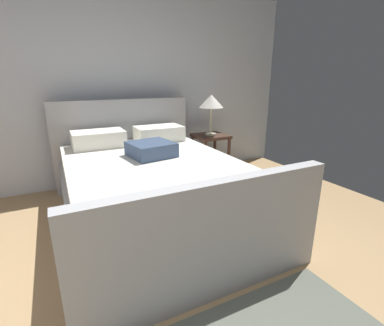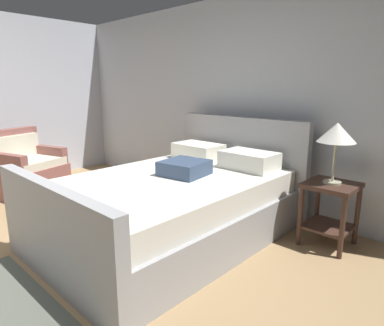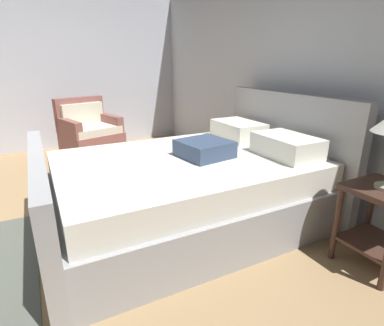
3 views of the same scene
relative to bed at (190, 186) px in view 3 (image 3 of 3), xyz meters
The scene contains 4 objects.
wall_back 1.66m from the bed, 106.21° to the left, with size 5.87×0.12×2.50m, color silver.
bed is the anchor object (origin of this frame).
nightstand_right 1.47m from the bed, 36.69° to the left, with size 0.44×0.44×0.60m.
armchair 2.39m from the bed, 168.75° to the right, with size 0.91×0.90×0.90m.
Camera 3 is at (2.63, 0.54, 1.41)m, focal length 28.51 mm.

